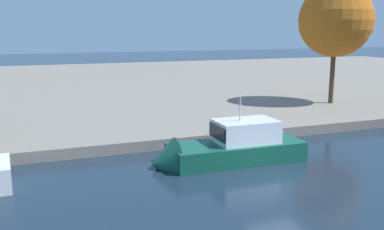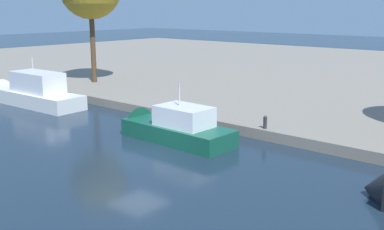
% 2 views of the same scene
% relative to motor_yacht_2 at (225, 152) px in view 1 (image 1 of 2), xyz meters
% --- Properties ---
extents(ground_plane, '(220.00, 220.00, 0.00)m').
position_rel_motor_yacht_2_xyz_m(ground_plane, '(1.11, -3.54, -0.54)').
color(ground_plane, '#192838').
extents(dock_promenade, '(120.00, 55.00, 0.61)m').
position_rel_motor_yacht_2_xyz_m(dock_promenade, '(1.11, 30.74, -0.23)').
color(dock_promenade, gray).
rests_on(dock_promenade, ground_plane).
extents(motor_yacht_2, '(7.86, 2.66, 4.26)m').
position_rel_motor_yacht_2_xyz_m(motor_yacht_2, '(0.00, 0.00, 0.00)').
color(motor_yacht_2, '#14513D').
rests_on(motor_yacht_2, ground_plane).
extents(mooring_bollard_1, '(0.24, 0.24, 0.77)m').
position_rel_motor_yacht_2_xyz_m(mooring_bollard_1, '(4.14, 3.62, 0.48)').
color(mooring_bollard_1, '#2D2D33').
rests_on(mooring_bollard_1, dock_promenade).
extents(tree_1, '(5.83, 5.83, 9.57)m').
position_rel_motor_yacht_2_xyz_m(tree_1, '(14.42, 9.87, 6.78)').
color(tree_1, '#4C3823').
rests_on(tree_1, dock_promenade).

